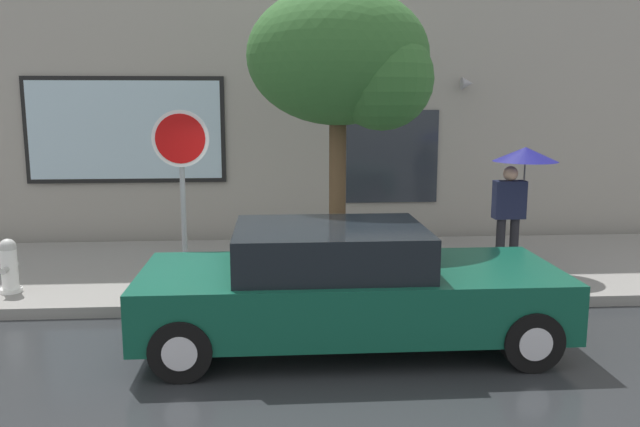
{
  "coord_description": "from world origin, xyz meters",
  "views": [
    {
      "loc": [
        -0.03,
        -7.13,
        2.76
      ],
      "look_at": [
        0.6,
        1.8,
        1.2
      ],
      "focal_mm": 36.14,
      "sensor_mm": 36.0,
      "label": 1
    }
  ],
  "objects_px": {
    "parked_car": "(346,287)",
    "fire_hydrant": "(9,266)",
    "street_tree": "(347,62)",
    "stop_sign": "(182,165)",
    "pedestrian_with_umbrella": "(520,173)"
  },
  "relations": [
    {
      "from": "parked_car",
      "to": "street_tree",
      "type": "bearing_deg",
      "value": 83.8
    },
    {
      "from": "fire_hydrant",
      "to": "pedestrian_with_umbrella",
      "type": "bearing_deg",
      "value": 5.19
    },
    {
      "from": "parked_car",
      "to": "pedestrian_with_umbrella",
      "type": "relative_size",
      "value": 2.43
    },
    {
      "from": "pedestrian_with_umbrella",
      "to": "street_tree",
      "type": "height_order",
      "value": "street_tree"
    },
    {
      "from": "pedestrian_with_umbrella",
      "to": "stop_sign",
      "type": "height_order",
      "value": "stop_sign"
    },
    {
      "from": "pedestrian_with_umbrella",
      "to": "stop_sign",
      "type": "xyz_separation_m",
      "value": [
        -4.99,
        -0.86,
        0.24
      ]
    },
    {
      "from": "fire_hydrant",
      "to": "pedestrian_with_umbrella",
      "type": "xyz_separation_m",
      "value": [
        7.42,
        0.67,
        1.16
      ]
    },
    {
      "from": "street_tree",
      "to": "stop_sign",
      "type": "relative_size",
      "value": 1.68
    },
    {
      "from": "street_tree",
      "to": "stop_sign",
      "type": "distance_m",
      "value": 2.7
    },
    {
      "from": "parked_car",
      "to": "pedestrian_with_umbrella",
      "type": "distance_m",
      "value": 4.03
    },
    {
      "from": "pedestrian_with_umbrella",
      "to": "stop_sign",
      "type": "relative_size",
      "value": 0.77
    },
    {
      "from": "parked_car",
      "to": "fire_hydrant",
      "type": "distance_m",
      "value": 4.85
    },
    {
      "from": "parked_car",
      "to": "street_tree",
      "type": "relative_size",
      "value": 1.12
    },
    {
      "from": "parked_car",
      "to": "fire_hydrant",
      "type": "height_order",
      "value": "parked_car"
    },
    {
      "from": "street_tree",
      "to": "stop_sign",
      "type": "bearing_deg",
      "value": -167.93
    }
  ]
}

